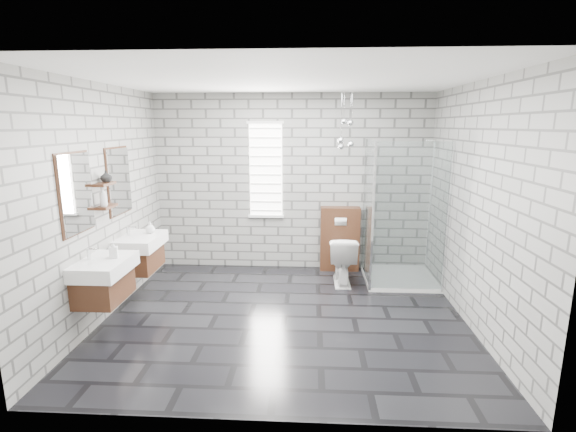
# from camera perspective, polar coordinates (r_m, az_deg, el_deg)

# --- Properties ---
(floor) EXTENTS (4.20, 3.60, 0.02)m
(floor) POSITION_cam_1_polar(r_m,az_deg,el_deg) (5.11, -0.47, -13.66)
(floor) COLOR black
(floor) RESTS_ON ground
(ceiling) EXTENTS (4.20, 3.60, 0.02)m
(ceiling) POSITION_cam_1_polar(r_m,az_deg,el_deg) (4.62, -0.53, 18.32)
(ceiling) COLOR white
(ceiling) RESTS_ON wall_back
(wall_back) EXTENTS (4.20, 0.02, 2.70)m
(wall_back) POSITION_cam_1_polar(r_m,az_deg,el_deg) (6.46, 0.54, 4.51)
(wall_back) COLOR gray
(wall_back) RESTS_ON floor
(wall_front) EXTENTS (4.20, 0.02, 2.70)m
(wall_front) POSITION_cam_1_polar(r_m,az_deg,el_deg) (2.92, -2.78, -5.16)
(wall_front) COLOR gray
(wall_front) RESTS_ON floor
(wall_left) EXTENTS (0.02, 3.60, 2.70)m
(wall_left) POSITION_cam_1_polar(r_m,az_deg,el_deg) (5.25, -24.16, 1.61)
(wall_left) COLOR gray
(wall_left) RESTS_ON floor
(wall_right) EXTENTS (0.02, 3.60, 2.70)m
(wall_right) POSITION_cam_1_polar(r_m,az_deg,el_deg) (5.00, 24.39, 1.11)
(wall_right) COLOR gray
(wall_right) RESTS_ON floor
(vanity_left) EXTENTS (0.47, 0.70, 1.57)m
(vanity_left) POSITION_cam_1_polar(r_m,az_deg,el_deg) (4.84, -24.25, -6.50)
(vanity_left) COLOR #492816
(vanity_left) RESTS_ON wall_left
(vanity_right) EXTENTS (0.47, 0.70, 1.57)m
(vanity_right) POSITION_cam_1_polar(r_m,az_deg,el_deg) (5.67, -19.84, -3.47)
(vanity_right) COLOR #492816
(vanity_right) RESTS_ON wall_left
(shelf_lower) EXTENTS (0.14, 0.30, 0.03)m
(shelf_lower) POSITION_cam_1_polar(r_m,az_deg,el_deg) (5.17, -23.59, 1.18)
(shelf_lower) COLOR #492816
(shelf_lower) RESTS_ON wall_left
(shelf_upper) EXTENTS (0.14, 0.30, 0.03)m
(shelf_upper) POSITION_cam_1_polar(r_m,az_deg,el_deg) (5.13, -23.84, 4.03)
(shelf_upper) COLOR #492816
(shelf_upper) RESTS_ON wall_left
(window) EXTENTS (0.56, 0.05, 1.48)m
(window) POSITION_cam_1_polar(r_m,az_deg,el_deg) (6.44, -3.05, 6.26)
(window) COLOR white
(window) RESTS_ON wall_back
(cistern_panel) EXTENTS (0.60, 0.20, 1.00)m
(cistern_panel) POSITION_cam_1_polar(r_m,az_deg,el_deg) (6.53, 7.09, -3.12)
(cistern_panel) COLOR #492816
(cistern_panel) RESTS_ON floor
(flush_plate) EXTENTS (0.18, 0.01, 0.12)m
(flush_plate) POSITION_cam_1_polar(r_m,az_deg,el_deg) (6.36, 7.22, -0.76)
(flush_plate) COLOR silver
(flush_plate) RESTS_ON cistern_panel
(shower_enclosure) EXTENTS (1.00, 1.00, 2.03)m
(shower_enclosure) POSITION_cam_1_polar(r_m,az_deg,el_deg) (6.14, 14.43, -4.40)
(shower_enclosure) COLOR white
(shower_enclosure) RESTS_ON floor
(pendant_cluster) EXTENTS (0.23, 0.23, 0.82)m
(pendant_cluster) POSITION_cam_1_polar(r_m,az_deg,el_deg) (5.98, 7.83, 10.99)
(pendant_cluster) COLOR silver
(pendant_cluster) RESTS_ON ceiling
(toilet) EXTENTS (0.39, 0.69, 0.70)m
(toilet) POSITION_cam_1_polar(r_m,az_deg,el_deg) (6.04, 7.39, -5.90)
(toilet) COLOR white
(toilet) RESTS_ON floor
(soap_bottle_a) EXTENTS (0.10, 0.10, 0.18)m
(soap_bottle_a) POSITION_cam_1_polar(r_m,az_deg,el_deg) (4.79, -22.77, -4.25)
(soap_bottle_a) COLOR #B2B2B2
(soap_bottle_a) RESTS_ON vanity_left
(soap_bottle_b) EXTENTS (0.12, 0.12, 0.15)m
(soap_bottle_b) POSITION_cam_1_polar(r_m,az_deg,el_deg) (5.71, -18.35, -1.50)
(soap_bottle_b) COLOR #B2B2B2
(soap_bottle_b) RESTS_ON vanity_right
(soap_bottle_c) EXTENTS (0.11, 0.11, 0.22)m
(soap_bottle_c) POSITION_cam_1_polar(r_m,az_deg,el_deg) (5.09, -23.97, 2.39)
(soap_bottle_c) COLOR #B2B2B2
(soap_bottle_c) RESTS_ON shelf_lower
(vase) EXTENTS (0.17, 0.17, 0.13)m
(vase) POSITION_cam_1_polar(r_m,az_deg,el_deg) (5.15, -23.63, 4.98)
(vase) COLOR #B2B2B2
(vase) RESTS_ON shelf_upper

